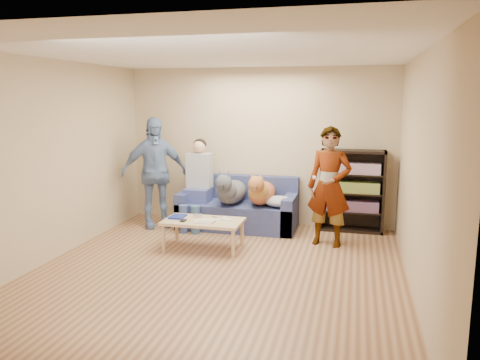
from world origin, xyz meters
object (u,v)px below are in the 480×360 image
(person_standing_left, at_px, (154,173))
(dog_tan, at_px, (261,192))
(person_standing_right, at_px, (329,187))
(camera_silver, at_px, (198,216))
(person_seated, at_px, (198,180))
(sofa, at_px, (239,210))
(dog_gray, at_px, (231,191))
(bookshelf, at_px, (352,189))
(notebook_blue, at_px, (178,217))
(coffee_table, at_px, (203,223))

(person_standing_left, height_order, dog_tan, person_standing_left)
(person_standing_right, xyz_separation_m, person_standing_left, (-2.84, 0.31, 0.04))
(camera_silver, relative_size, person_seated, 0.07)
(sofa, bearing_deg, dog_tan, -18.91)
(dog_gray, height_order, bookshelf, bookshelf)
(notebook_blue, height_order, dog_tan, dog_tan)
(dog_tan, bearing_deg, notebook_blue, -133.66)
(camera_silver, relative_size, coffee_table, 0.10)
(person_standing_right, relative_size, dog_tan, 1.47)
(person_seated, bearing_deg, person_standing_right, -12.62)
(person_standing_right, height_order, sofa, person_standing_right)
(notebook_blue, bearing_deg, bookshelf, 30.69)
(person_standing_right, xyz_separation_m, camera_silver, (-1.81, -0.51, -0.41))
(camera_silver, xyz_separation_m, dog_gray, (0.24, 0.92, 0.20))
(coffee_table, bearing_deg, person_seated, 112.57)
(dog_tan, bearing_deg, camera_silver, -126.38)
(person_standing_right, height_order, notebook_blue, person_standing_right)
(person_seated, xyz_separation_m, bookshelf, (2.46, 0.36, -0.09))
(person_standing_left, bearing_deg, dog_gray, -30.91)
(dog_tan, bearing_deg, person_seated, 179.34)
(dog_tan, relative_size, bookshelf, 0.90)
(camera_silver, distance_m, dog_gray, 0.97)
(notebook_blue, bearing_deg, person_seated, 93.34)
(camera_silver, xyz_separation_m, dog_tan, (0.72, 0.98, 0.19))
(person_standing_right, xyz_separation_m, notebook_blue, (-2.09, -0.58, -0.42))
(person_standing_right, height_order, dog_gray, person_standing_right)
(notebook_blue, relative_size, dog_gray, 0.21)
(notebook_blue, height_order, coffee_table, notebook_blue)
(dog_gray, distance_m, bookshelf, 1.93)
(camera_silver, relative_size, bookshelf, 0.08)
(person_standing_left, distance_m, notebook_blue, 1.26)
(person_standing_right, distance_m, person_seated, 2.20)
(person_standing_right, distance_m, dog_tan, 1.20)
(camera_silver, height_order, sofa, sofa)
(notebook_blue, distance_m, sofa, 1.34)
(person_standing_left, xyz_separation_m, person_seated, (0.69, 0.17, -0.13))
(camera_silver, bearing_deg, person_standing_right, 15.77)
(camera_silver, height_order, dog_tan, dog_tan)
(sofa, bearing_deg, person_standing_right, -22.18)
(person_standing_right, height_order, camera_silver, person_standing_right)
(sofa, distance_m, bookshelf, 1.86)
(person_standing_left, xyz_separation_m, bookshelf, (3.15, 0.53, -0.22))
(person_standing_right, distance_m, notebook_blue, 2.21)
(person_seated, bearing_deg, notebook_blue, -86.66)
(dog_tan, distance_m, bookshelf, 1.44)
(sofa, xyz_separation_m, coffee_table, (-0.20, -1.24, 0.09))
(person_standing_left, distance_m, dog_tan, 1.78)
(person_standing_left, relative_size, dog_gray, 1.44)
(dog_tan, distance_m, coffee_table, 1.28)
(bookshelf, bearing_deg, person_standing_left, -170.47)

